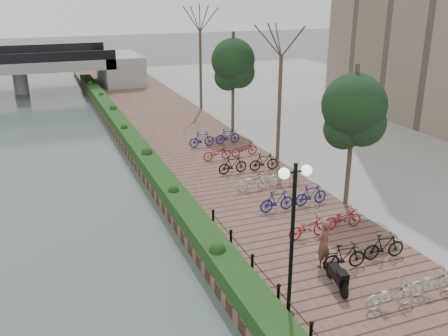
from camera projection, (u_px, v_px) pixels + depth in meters
promenade at (205, 163)px, 29.55m from camera, size 8.00×75.00×0.50m
inland_pavement at (420, 136)px, 35.00m from camera, size 24.00×75.00×0.50m
hedge at (139, 149)px, 30.39m from camera, size 1.10×56.00×0.60m
chain_fence at (294, 314)px, 14.86m from camera, size 0.10×14.10×0.70m
lamppost at (293, 210)px, 14.14m from camera, size 1.02×0.32×4.98m
motorcycle at (337, 275)px, 16.66m from camera, size 0.77×1.58×0.95m
pedestrian at (324, 244)px, 17.83m from camera, size 0.77×0.64×1.79m
bicycle_parking at (282, 189)px, 23.77m from camera, size 2.40×19.89×1.00m
street_trees at (309, 119)px, 25.52m from camera, size 3.20×37.12×6.80m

